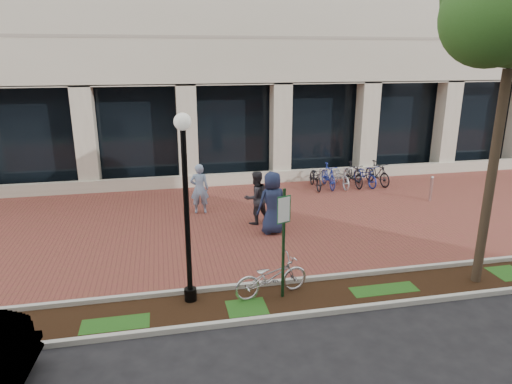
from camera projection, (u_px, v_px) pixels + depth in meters
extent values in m
plane|color=black|center=(259.00, 220.00, 15.36)|extent=(120.00, 120.00, 0.00)
cube|color=brown|center=(259.00, 220.00, 15.36)|extent=(40.00, 9.00, 0.01)
cube|color=black|center=(308.00, 298.00, 10.44)|extent=(40.00, 1.50, 0.01)
cube|color=#B5B5AB|center=(298.00, 280.00, 11.12)|extent=(40.00, 0.12, 0.12)
cube|color=#B5B5AB|center=(319.00, 313.00, 9.72)|extent=(40.00, 0.12, 0.12)
cube|color=black|center=(232.00, 132.00, 20.00)|extent=(40.00, 0.15, 4.20)
cube|color=beige|center=(237.00, 179.00, 19.50)|extent=(40.00, 0.25, 0.50)
cube|color=beige|center=(235.00, 134.00, 19.34)|extent=(0.80, 0.80, 4.20)
cube|color=#14391B|center=(283.00, 245.00, 10.10)|extent=(0.05, 0.05, 2.60)
cube|color=#175C2D|center=(284.00, 210.00, 9.83)|extent=(0.34, 0.02, 0.62)
cube|color=white|center=(285.00, 210.00, 9.82)|extent=(0.30, 0.01, 0.56)
cylinder|color=black|center=(191.00, 294.00, 10.28)|extent=(0.28, 0.28, 0.30)
cylinder|color=black|center=(187.00, 220.00, 9.76)|extent=(0.12, 0.12, 3.90)
sphere|color=silver|center=(182.00, 122.00, 9.16)|extent=(0.36, 0.36, 0.36)
cylinder|color=#443927|center=(491.00, 182.00, 10.49)|extent=(0.22, 0.22, 5.05)
sphere|color=#29581B|center=(491.00, 17.00, 9.10)|extent=(2.01, 2.01, 2.01)
imported|color=silver|center=(271.00, 276.00, 10.43)|extent=(1.89, 0.98, 0.94)
imported|color=#829EC3|center=(199.00, 189.00, 15.79)|extent=(0.67, 0.47, 1.77)
imported|color=#2C2C31|center=(256.00, 198.00, 14.82)|extent=(1.04, 0.94, 1.76)
imported|color=#1D2749|center=(272.00, 203.00, 13.97)|extent=(1.07, 0.82, 1.96)
cylinder|color=silver|center=(431.00, 190.00, 17.24)|extent=(0.11, 0.11, 0.87)
sphere|color=silver|center=(432.00, 177.00, 17.10)|extent=(0.12, 0.12, 0.12)
imported|color=black|center=(316.00, 178.00, 18.86)|extent=(0.74, 1.78, 0.91)
imported|color=navy|center=(328.00, 176.00, 18.95)|extent=(0.52, 1.70, 1.01)
imported|color=silver|center=(341.00, 176.00, 19.08)|extent=(0.65, 1.75, 0.91)
imported|color=black|center=(353.00, 175.00, 19.17)|extent=(0.60, 1.72, 1.01)
imported|color=navy|center=(365.00, 175.00, 19.29)|extent=(0.82, 1.80, 0.91)
imported|color=black|center=(377.00, 173.00, 19.38)|extent=(0.77, 1.74, 1.01)
cylinder|color=silver|center=(347.00, 177.00, 19.15)|extent=(0.04, 0.04, 0.80)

